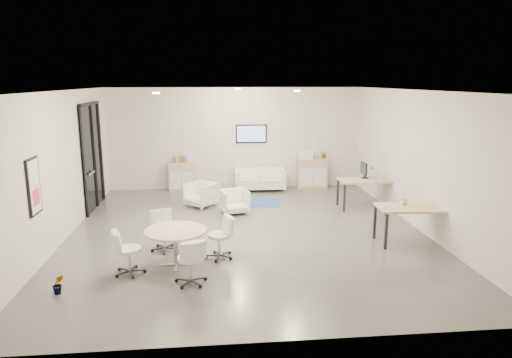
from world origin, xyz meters
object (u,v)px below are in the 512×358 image
object	(u,v)px
armchair_left	(201,193)
desk_front	(414,210)
armchair_right	(235,200)
sideboard_right	(312,173)
round_table	(176,234)
desk_rear	(367,182)
sideboard_left	(182,177)
loveseat	(260,180)

from	to	relation	value
armchair_left	desk_front	distance (m)	5.68
armchair_right	desk_front	bearing A→B (deg)	-49.12
armchair_right	sideboard_right	bearing A→B (deg)	31.48
armchair_right	round_table	distance (m)	3.59
desk_rear	armchair_right	bearing A→B (deg)	-177.65
round_table	sideboard_left	bearing A→B (deg)	92.32
sideboard_left	sideboard_right	world-z (taller)	sideboard_right
armchair_left	desk_front	world-z (taller)	desk_front
armchair_right	desk_front	world-z (taller)	desk_front
sideboard_left	desk_front	size ratio (longest dim) A/B	0.56
armchair_right	round_table	xyz separation A→B (m)	(-1.28, -3.35, 0.27)
sideboard_left	armchair_right	world-z (taller)	sideboard_left
armchair_right	desk_rear	world-z (taller)	desk_rear
armchair_right	desk_front	size ratio (longest dim) A/B	0.44
desk_rear	armchair_left	bearing A→B (deg)	172.07
armchair_right	round_table	size ratio (longest dim) A/B	0.60
desk_rear	desk_front	size ratio (longest dim) A/B	0.96
sideboard_right	desk_rear	world-z (taller)	sideboard_right
sideboard_left	desk_rear	size ratio (longest dim) A/B	0.58
sideboard_left	desk_rear	world-z (taller)	sideboard_left
sideboard_left	desk_rear	distance (m)	5.70
desk_front	round_table	world-z (taller)	desk_front
desk_front	armchair_right	bearing A→B (deg)	148.76
desk_rear	sideboard_left	bearing A→B (deg)	153.29
sideboard_left	armchair_left	size ratio (longest dim) A/B	1.21
loveseat	desk_rear	bearing A→B (deg)	-39.02
desk_rear	round_table	bearing A→B (deg)	-144.78
sideboard_right	armchair_left	xyz separation A→B (m)	(-3.54, -1.90, -0.11)
sideboard_left	round_table	bearing A→B (deg)	-87.68
desk_rear	loveseat	bearing A→B (deg)	138.24
armchair_left	desk_front	bearing A→B (deg)	5.66
sideboard_left	sideboard_right	distance (m)	4.16
sideboard_right	armchair_left	distance (m)	4.02
armchair_right	desk_rear	size ratio (longest dim) A/B	0.46
sideboard_left	desk_rear	xyz separation A→B (m)	(5.12, -2.49, 0.27)
sideboard_left	armchair_left	distance (m)	2.03
sideboard_left	loveseat	bearing A→B (deg)	-3.97
sideboard_right	round_table	world-z (taller)	sideboard_right
sideboard_left	round_table	distance (m)	6.04
sideboard_right	desk_front	xyz separation A→B (m)	(1.02, -5.26, 0.24)
loveseat	round_table	xyz separation A→B (m)	(-2.21, -5.87, 0.30)
loveseat	armchair_right	xyz separation A→B (m)	(-0.93, -2.52, 0.02)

